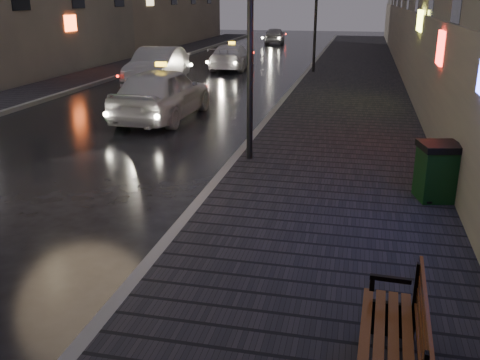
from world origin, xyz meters
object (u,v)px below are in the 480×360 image
Objects in this scene: car_left_mid at (158,66)px; lamp_far at (316,3)px; lamp_near at (250,10)px; bench at (402,341)px; car_far at (275,36)px; trash_bin at (437,171)px; taxi_mid at (232,57)px; taxi_near at (162,93)px.

lamp_far is at bearing 33.33° from car_left_mid.
lamp_near reaches higher than bench.
lamp_near is 34.94m from car_far.
trash_bin is (0.94, 5.41, 0.07)m from bench.
lamp_near is 17.94m from taxi_mid.
lamp_near is 6.29m from taxi_near.
lamp_far is 23.65m from bench.
lamp_far is 1.07× the size of taxi_near.
car_far is (-5.02, 34.47, -2.81)m from lamp_near.
car_far reaches higher than bench.
taxi_mid is 17.35m from car_far.
lamp_near is at bearing 103.08° from taxi_mid.
lamp_near reaches higher than car_far.
bench is at bearing 105.39° from taxi_mid.
bench is 20.65m from car_left_mid.
taxi_near is (-7.71, 6.16, 0.14)m from trash_bin.
lamp_far is 1.33× the size of car_far.
taxi_near is at bearing -107.79° from lamp_far.
car_left_mid is 1.07× the size of taxi_mid.
taxi_mid is (-4.57, 17.12, -2.82)m from lamp_near.
lamp_near is 1.14× the size of taxi_mid.
trash_bin is 0.22× the size of car_left_mid.
lamp_far is at bearing 90.00° from lamp_near.
lamp_near is at bearing -90.00° from lamp_far.
lamp_far is 1.14× the size of taxi_mid.
bench is 25.56m from taxi_mid.
lamp_far reaches higher than bench.
car_far is (-0.45, 17.35, 0.00)m from taxi_mid.
taxi_mid is 1.17× the size of car_far.
trash_bin is at bearing -77.54° from lamp_far.
taxi_near is 7.28m from car_left_mid.
lamp_near is at bearing 92.13° from car_far.
bench is at bearing -112.95° from trash_bin.
lamp_near is 1.00× the size of lamp_far.
trash_bin is 0.27× the size of car_far.
taxi_near is at bearing 128.27° from trash_bin.
car_left_mid reaches higher than trash_bin.
bench is 1.75× the size of trash_bin.
car_left_mid reaches higher than car_far.
lamp_far reaches higher than car_left_mid.
trash_bin is at bearing -54.91° from car_left_mid.
taxi_mid is (-4.57, 1.12, -2.82)m from lamp_far.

